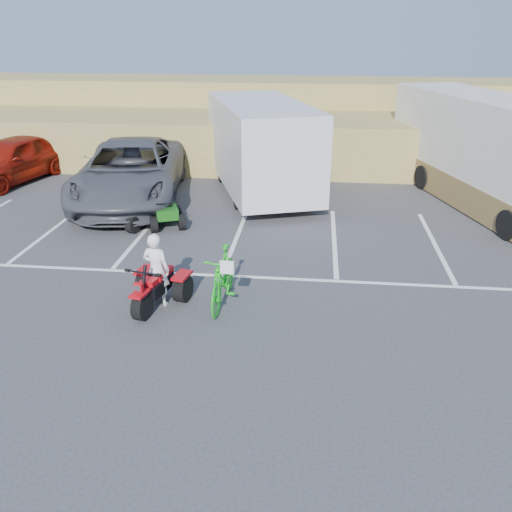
# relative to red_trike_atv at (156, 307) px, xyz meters

# --- Properties ---
(ground) EXTENTS (100.00, 100.00, 0.00)m
(ground) POSITION_rel_red_trike_atv_xyz_m (1.12, -0.73, 0.00)
(ground) COLOR #38383A
(ground) RESTS_ON ground
(parking_stripes) EXTENTS (28.00, 5.16, 0.01)m
(parking_stripes) POSITION_rel_red_trike_atv_xyz_m (1.99, 3.33, 0.00)
(parking_stripes) COLOR white
(parking_stripes) RESTS_ON ground
(grass_embankment) EXTENTS (40.00, 8.50, 3.10)m
(grass_embankment) POSITION_rel_red_trike_atv_xyz_m (1.12, 14.75, 1.42)
(grass_embankment) COLOR olive
(grass_embankment) RESTS_ON ground
(red_trike_atv) EXTENTS (1.45, 1.75, 1.00)m
(red_trike_atv) POSITION_rel_red_trike_atv_xyz_m (0.00, 0.00, 0.00)
(red_trike_atv) COLOR #B40A11
(red_trike_atv) RESTS_ON ground
(rider) EXTENTS (0.65, 0.49, 1.59)m
(rider) POSITION_rel_red_trike_atv_xyz_m (0.03, 0.15, 0.80)
(rider) COLOR white
(rider) RESTS_ON ground
(green_dirt_bike) EXTENTS (0.68, 2.04, 1.21)m
(green_dirt_bike) POSITION_rel_red_trike_atv_xyz_m (1.39, 0.33, 0.60)
(green_dirt_bike) COLOR #14BF19
(green_dirt_bike) RESTS_ON ground
(grey_pickup) EXTENTS (4.34, 7.43, 1.94)m
(grey_pickup) POSITION_rel_red_trike_atv_xyz_m (-2.87, 7.24, 0.97)
(grey_pickup) COLOR #494B51
(grey_pickup) RESTS_ON ground
(red_car) EXTENTS (3.00, 5.22, 1.67)m
(red_car) POSITION_rel_red_trike_atv_xyz_m (-8.07, 9.01, 0.84)
(red_car) COLOR maroon
(red_car) RESTS_ON ground
(cargo_trailer) EXTENTS (4.65, 7.14, 3.10)m
(cargo_trailer) POSITION_rel_red_trike_atv_xyz_m (1.35, 8.64, 1.68)
(cargo_trailer) COLOR silver
(cargo_trailer) RESTS_ON ground
(rv_motorhome) EXTENTS (4.95, 9.57, 3.34)m
(rv_motorhome) POSITION_rel_red_trike_atv_xyz_m (8.69, 8.30, 1.45)
(rv_motorhome) COLOR silver
(rv_motorhome) RESTS_ON ground
(quad_atv_blue) EXTENTS (1.48, 1.70, 0.93)m
(quad_atv_blue) POSITION_rel_red_trike_atv_xyz_m (-2.09, 4.80, 0.00)
(quad_atv_blue) COLOR navy
(quad_atv_blue) RESTS_ON ground
(quad_atv_green) EXTENTS (1.41, 1.60, 0.87)m
(quad_atv_green) POSITION_rel_red_trike_atv_xyz_m (-1.07, 4.89, 0.00)
(quad_atv_green) COLOR #165513
(quad_atv_green) RESTS_ON ground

